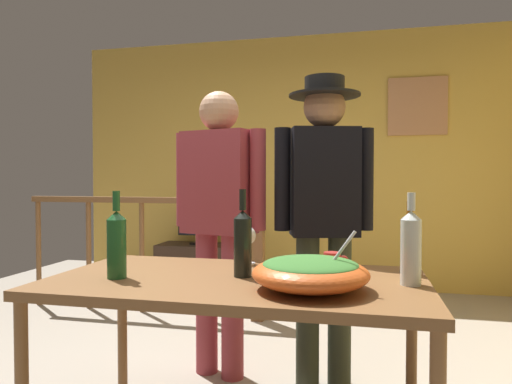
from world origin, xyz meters
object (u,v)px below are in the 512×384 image
object	(u,v)px
wine_bottle_clear	(411,246)
wine_bottle_green	(117,243)
stair_railing	(185,241)
serving_table	(237,293)
mug_red	(333,261)
framed_picture	(417,106)
person_standing_left	(219,207)
flat_screen_tv	(199,225)
wine_bottle_dark	(243,242)
salad_bowl	(310,272)
tv_console	(200,266)
wine_bottle_amber	(410,245)
wine_glass	(248,237)
person_standing_right	(324,202)

from	to	relation	value
wine_bottle_clear	wine_bottle_green	distance (m)	1.19
stair_railing	wine_bottle_clear	size ratio (longest dim) A/B	5.97
serving_table	mug_red	distance (m)	0.47
framed_picture	person_standing_left	xyz separation A→B (m)	(-1.36, -2.36, -0.90)
flat_screen_tv	wine_bottle_dark	world-z (taller)	wine_bottle_dark
salad_bowl	mug_red	bearing A→B (deg)	81.73
flat_screen_tv	serving_table	xyz separation A→B (m)	(1.17, -2.77, 0.01)
framed_picture	wine_bottle_green	bearing A→B (deg)	-115.65
wine_bottle_dark	person_standing_left	size ratio (longest dim) A/B	0.22
mug_red	tv_console	bearing A→B (deg)	121.42
tv_console	mug_red	world-z (taller)	mug_red
mug_red	wine_bottle_green	bearing A→B (deg)	-156.70
flat_screen_tv	wine_bottle_green	size ratio (longest dim) A/B	1.25
wine_bottle_dark	wine_bottle_amber	xyz separation A→B (m)	(0.69, 0.21, -0.02)
wine_bottle_amber	stair_railing	bearing A→B (deg)	136.73
tv_console	wine_glass	xyz separation A→B (m)	(1.14, -2.48, 0.64)
framed_picture	wine_bottle_clear	xyz separation A→B (m)	(-0.36, -3.06, -1.00)
salad_bowl	wine_bottle_clear	bearing A→B (deg)	24.32
tv_console	mug_red	size ratio (longest dim) A/B	7.93
stair_railing	serving_table	xyz separation A→B (m)	(0.95, -1.81, 0.05)
wine_glass	wine_bottle_dark	xyz separation A→B (m)	(0.05, -0.29, 0.02)
tv_console	serving_table	xyz separation A→B (m)	(1.17, -2.80, 0.45)
wine_bottle_dark	wine_bottle_amber	bearing A→B (deg)	17.14
stair_railing	person_standing_right	size ratio (longest dim) A/B	1.25
wine_glass	wine_bottle_green	xyz separation A→B (m)	(-0.46, -0.44, 0.02)
wine_bottle_dark	person_standing_left	bearing A→B (deg)	114.91
salad_bowl	mug_red	distance (m)	0.40
framed_picture	person_standing_left	distance (m)	2.87
tv_console	person_standing_right	xyz separation A→B (m)	(1.47, -2.07, 0.80)
salad_bowl	wine_bottle_green	world-z (taller)	wine_bottle_green
flat_screen_tv	salad_bowl	world-z (taller)	salad_bowl
salad_bowl	wine_bottle_dark	world-z (taller)	wine_bottle_dark
wine_bottle_clear	stair_railing	bearing A→B (deg)	132.75
stair_railing	mug_red	bearing A→B (deg)	-49.36
framed_picture	wine_bottle_green	xyz separation A→B (m)	(-1.54, -3.21, -1.00)
wine_glass	person_standing_left	distance (m)	0.51
tv_console	person_standing_left	size ratio (longest dim) A/B	0.54
flat_screen_tv	stair_railing	bearing A→B (deg)	-77.12
wine_bottle_dark	wine_bottle_green	xyz separation A→B (m)	(-0.51, -0.15, -0.00)
mug_red	serving_table	bearing A→B (deg)	-146.41
wine_bottle_green	wine_glass	bearing A→B (deg)	43.69
wine_bottle_clear	person_standing_right	xyz separation A→B (m)	(-0.39, 0.70, 0.13)
wine_glass	wine_bottle_green	distance (m)	0.63
wine_bottle_clear	mug_red	xyz separation A→B (m)	(-0.32, 0.23, -0.11)
wine_bottle_dark	person_standing_left	xyz separation A→B (m)	(-0.32, 0.70, 0.10)
wine_bottle_dark	wine_bottle_amber	world-z (taller)	wine_bottle_dark
salad_bowl	serving_table	bearing A→B (deg)	155.98
salad_bowl	wine_bottle_dark	size ratio (longest dim) A/B	1.18
wine_bottle_green	tv_console	bearing A→B (deg)	103.21
salad_bowl	wine_bottle_clear	size ratio (longest dim) A/B	1.21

